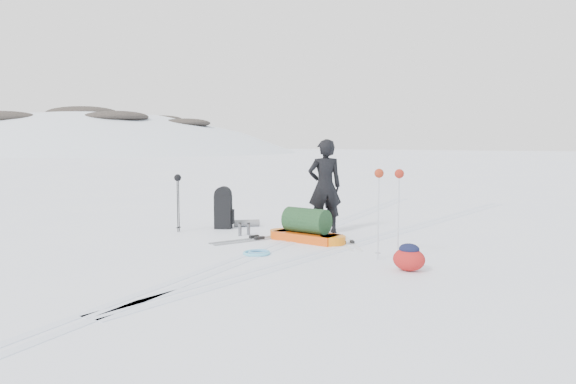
# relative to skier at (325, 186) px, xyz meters

# --- Properties ---
(ground) EXTENTS (200.00, 200.00, 0.00)m
(ground) POSITION_rel_skier_xyz_m (-0.14, -1.45, -0.98)
(ground) COLOR white
(ground) RESTS_ON ground
(ski_tracks) EXTENTS (3.38, 17.97, 0.01)m
(ski_tracks) POSITION_rel_skier_xyz_m (0.47, -0.58, -0.97)
(ski_tracks) COLOR silver
(ski_tracks) RESTS_ON ground
(skier) EXTENTS (0.85, 0.82, 1.95)m
(skier) POSITION_rel_skier_xyz_m (0.00, 0.00, 0.00)
(skier) COLOR black
(skier) RESTS_ON ground
(pulk_sled) EXTENTS (1.72, 0.71, 0.64)m
(pulk_sled) POSITION_rel_skier_xyz_m (0.12, -1.04, -0.73)
(pulk_sled) COLOR #DD4D0D
(pulk_sled) RESTS_ON ground
(expedition_rucksack) EXTENTS (0.78, 0.92, 0.93)m
(expedition_rucksack) POSITION_rel_skier_xyz_m (-2.15, -0.51, -0.55)
(expedition_rucksack) COLOR black
(expedition_rucksack) RESTS_ON ground
(ski_poles_black) EXTENTS (0.15, 0.17, 1.22)m
(ski_poles_black) POSITION_rel_skier_xyz_m (-2.76, -1.38, 0.02)
(ski_poles_black) COLOR black
(ski_poles_black) RESTS_ON ground
(ski_poles_silver) EXTENTS (0.47, 0.19, 1.48)m
(ski_poles_silver) POSITION_rel_skier_xyz_m (2.06, -1.92, 0.26)
(ski_poles_silver) COLOR silver
(ski_poles_silver) RESTS_ON ground
(touring_skis_grey) EXTENTS (1.10, 1.89, 0.07)m
(touring_skis_grey) POSITION_rel_skier_xyz_m (-0.81, -1.36, -0.96)
(touring_skis_grey) COLOR #9A9EA3
(touring_skis_grey) RESTS_ON ground
(touring_skis_white) EXTENTS (1.09, 1.43, 0.06)m
(touring_skis_white) POSITION_rel_skier_xyz_m (0.92, -0.88, -0.96)
(touring_skis_white) COLOR silver
(touring_skis_white) RESTS_ON ground
(rope_coil) EXTENTS (0.50, 0.50, 0.06)m
(rope_coil) POSITION_rel_skier_xyz_m (-0.03, -2.55, -0.95)
(rope_coil) COLOR #5BC0DF
(rope_coil) RESTS_ON ground
(small_daypack) EXTENTS (0.60, 0.58, 0.41)m
(small_daypack) POSITION_rel_skier_xyz_m (2.58, -2.47, -0.78)
(small_daypack) COLOR maroon
(small_daypack) RESTS_ON ground
(thermos_pair) EXTENTS (0.17, 0.28, 0.27)m
(thermos_pair) POSITION_rel_skier_xyz_m (-1.30, -1.08, -0.85)
(thermos_pair) COLOR slate
(thermos_pair) RESTS_ON ground
(stuff_sack) EXTENTS (0.37, 0.30, 0.21)m
(stuff_sack) POSITION_rel_skier_xyz_m (-0.61, -0.21, -0.87)
(stuff_sack) COLOR black
(stuff_sack) RESTS_ON ground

